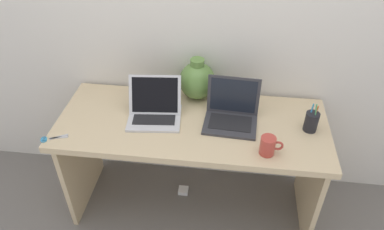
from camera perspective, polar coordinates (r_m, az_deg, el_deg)
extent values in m
plane|color=slate|center=(2.66, 0.00, -13.65)|extent=(6.00, 6.00, 0.00)
cube|color=silver|center=(2.20, 1.19, 14.23)|extent=(4.40, 0.04, 2.40)
cube|color=#D1B78C|center=(2.14, 0.00, -1.48)|extent=(1.58, 0.64, 0.04)
cube|color=#D1B78C|center=(2.57, -16.98, -6.54)|extent=(0.03, 0.55, 0.70)
cube|color=#D1B78C|center=(2.45, 17.99, -9.55)|extent=(0.03, 0.55, 0.70)
cube|color=silver|center=(2.16, -5.85, -0.38)|extent=(0.33, 0.28, 0.01)
cube|color=black|center=(2.15, -5.87, -0.19)|extent=(0.26, 0.17, 0.00)
cube|color=silver|center=(2.15, -5.83, 3.15)|extent=(0.32, 0.14, 0.21)
cube|color=black|center=(2.15, -5.83, 3.15)|extent=(0.28, 0.13, 0.19)
cube|color=#333338|center=(2.11, 6.00, -1.30)|extent=(0.32, 0.25, 0.01)
cube|color=black|center=(2.11, 6.01, -1.11)|extent=(0.25, 0.16, 0.00)
cube|color=#333338|center=(2.13, 6.49, 3.07)|extent=(0.30, 0.05, 0.23)
cube|color=black|center=(2.13, 6.49, 3.07)|extent=(0.27, 0.05, 0.21)
ellipsoid|color=#5B843D|center=(2.27, 0.81, 5.39)|extent=(0.22, 0.22, 0.24)
cylinder|color=#5B843D|center=(2.20, 0.84, 8.22)|extent=(0.09, 0.09, 0.04)
cylinder|color=#B23D33|center=(1.93, 11.75, -4.72)|extent=(0.08, 0.08, 0.11)
torus|color=#B23D33|center=(1.94, 13.29, -4.70)|extent=(0.06, 0.01, 0.06)
cylinder|color=black|center=(2.14, 18.17, -1.01)|extent=(0.08, 0.08, 0.12)
cylinder|color=#338CBF|center=(2.12, 18.04, 0.09)|extent=(0.02, 0.02, 0.13)
cylinder|color=orange|center=(2.12, 18.68, 0.01)|extent=(0.02, 0.02, 0.13)
cylinder|color=#4CA566|center=(2.10, 18.75, -0.05)|extent=(0.03, 0.02, 0.16)
cube|color=#B7B7BC|center=(2.15, -20.11, -3.23)|extent=(0.09, 0.06, 0.00)
cube|color=#B7B7BC|center=(2.15, -20.12, -3.34)|extent=(0.10, 0.04, 0.00)
torus|color=#338CBF|center=(2.16, -22.20, -3.68)|extent=(0.03, 0.04, 0.01)
torus|color=#338CBF|center=(2.17, -22.18, -3.46)|extent=(0.03, 0.04, 0.01)
cube|color=white|center=(2.71, -1.37, -11.73)|extent=(0.07, 0.07, 0.03)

